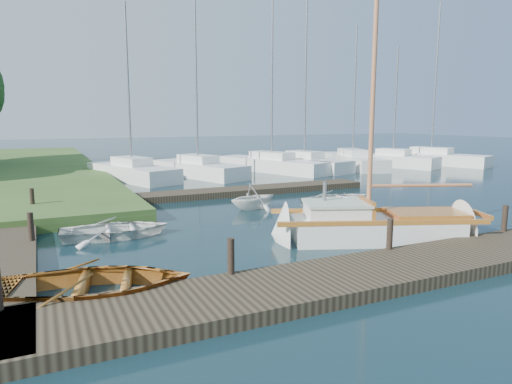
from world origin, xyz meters
name	(u,v)px	position (x,y,z in m)	size (l,w,h in m)	color
ground	(256,226)	(0.00, 0.00, 0.00)	(160.00, 160.00, 0.00)	black
near_dock	(368,274)	(0.00, -6.00, 0.15)	(18.00, 2.20, 0.30)	black
far_dock	(236,191)	(2.00, 6.50, 0.15)	(14.00, 1.60, 0.30)	black
pontoon	(284,166)	(10.00, 16.00, 0.15)	(30.00, 1.60, 0.30)	black
mooring_post_1	(231,256)	(-3.00, -5.00, 0.70)	(0.16, 0.16, 0.80)	black
mooring_post_2	(390,234)	(1.50, -5.00, 0.70)	(0.16, 0.16, 0.80)	black
mooring_post_3	(505,218)	(6.00, -5.00, 0.70)	(0.16, 0.16, 0.80)	black
mooring_post_4	(31,227)	(-7.00, 0.00, 0.70)	(0.16, 0.16, 0.80)	black
mooring_post_5	(32,199)	(-7.00, 5.00, 0.70)	(0.16, 0.16, 0.80)	black
sailboat	(379,229)	(2.66, -3.25, 0.34)	(7.36, 4.51, 9.83)	white
dinghy	(93,279)	(-5.83, -4.39, 0.42)	(2.86, 4.01, 0.83)	maroon
tender_a	(115,227)	(-4.65, 0.55, 0.34)	(2.36, 3.30, 0.68)	white
tender_b	(253,195)	(1.22, 2.81, 0.58)	(1.91, 2.21, 1.16)	white
tender_c	(337,197)	(4.94, 2.14, 0.34)	(2.36, 3.31, 0.69)	white
marina_boat_0	(132,171)	(-1.59, 14.22, 0.57)	(4.54, 7.95, 10.40)	white
marina_boat_1	(198,168)	(2.58, 14.10, 0.57)	(4.60, 8.01, 11.07)	white
marina_boat_3	(272,163)	(8.22, 14.62, 0.58)	(5.18, 9.34, 12.70)	white
marina_boat_4	(304,162)	(10.66, 14.21, 0.58)	(3.99, 7.84, 11.83)	white
marina_boat_5	(352,160)	(15.21, 14.53, 0.56)	(4.52, 9.12, 10.55)	white
marina_boat_6	(393,159)	(18.32, 13.50, 0.56)	(4.76, 7.06, 9.13)	white
marina_boat_7	(431,157)	(22.49, 13.63, 0.58)	(5.16, 9.17, 12.72)	white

